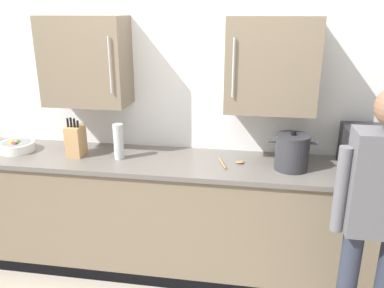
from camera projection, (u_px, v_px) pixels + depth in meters
back_wall_tiled at (180, 92)px, 3.02m from camera, size 4.20×0.44×2.61m
counter_unit at (174, 215)px, 3.04m from camera, size 3.73×0.60×0.91m
knife_block at (76, 141)px, 2.95m from camera, size 0.11×0.15×0.30m
stock_pot at (292, 152)px, 2.69m from camera, size 0.33×0.23×0.28m
wooden_spoon at (232, 163)px, 2.82m from camera, size 0.20×0.19×0.02m
fruit_bowl at (17, 146)px, 3.06m from camera, size 0.27×0.27×0.09m
thermos_flask at (118, 141)px, 2.88m from camera, size 0.08×0.08×0.27m
person_figure at (378, 210)px, 2.06m from camera, size 0.50×0.51×1.62m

